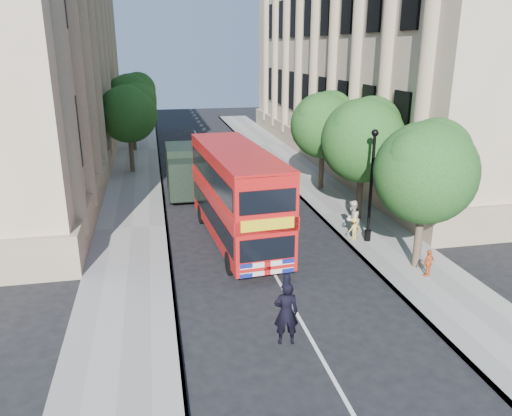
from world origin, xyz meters
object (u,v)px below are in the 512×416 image
box_van (185,172)px  police_constable (286,313)px  lamp_post (371,191)px  double_decker_bus (237,193)px  woman_pedestrian (352,219)px

box_van → police_constable: 16.82m
lamp_post → double_decker_bus: size_ratio=0.55×
lamp_post → police_constable: 9.35m
double_decker_bus → police_constable: bearing=-94.2°
lamp_post → woman_pedestrian: lamp_post is taller
lamp_post → police_constable: lamp_post is taller
lamp_post → box_van: 12.30m
lamp_post → woman_pedestrian: size_ratio=2.87×
police_constable → woman_pedestrian: police_constable is taller
woman_pedestrian → police_constable: bearing=12.9°
lamp_post → double_decker_bus: 6.03m
box_van → police_constable: (1.82, -16.72, -0.40)m
double_decker_bus → police_constable: 8.58m
police_constable → double_decker_bus: bearing=-82.1°
lamp_post → box_van: (-7.65, 9.56, -1.08)m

